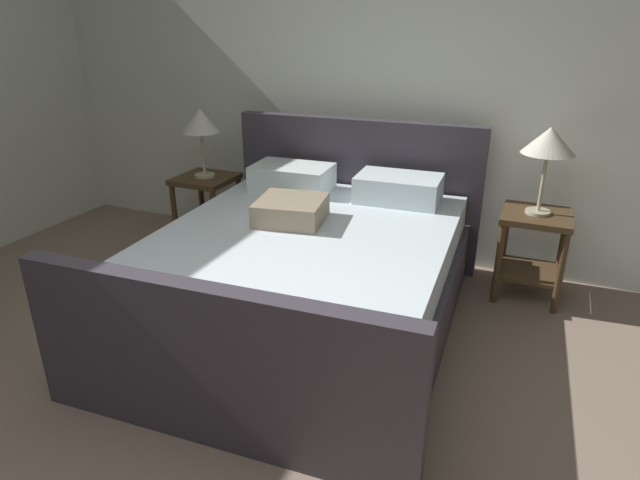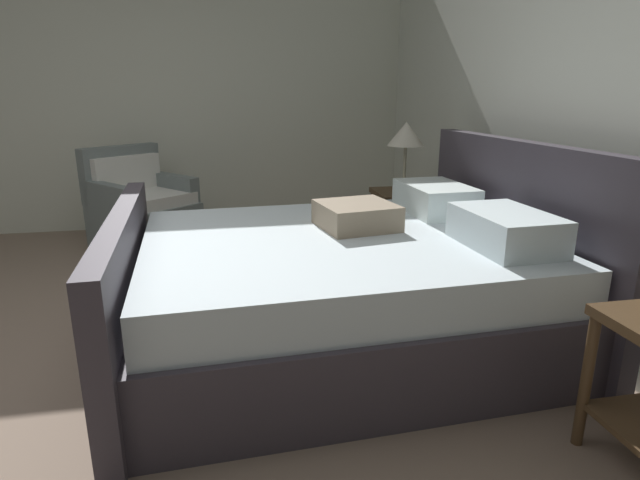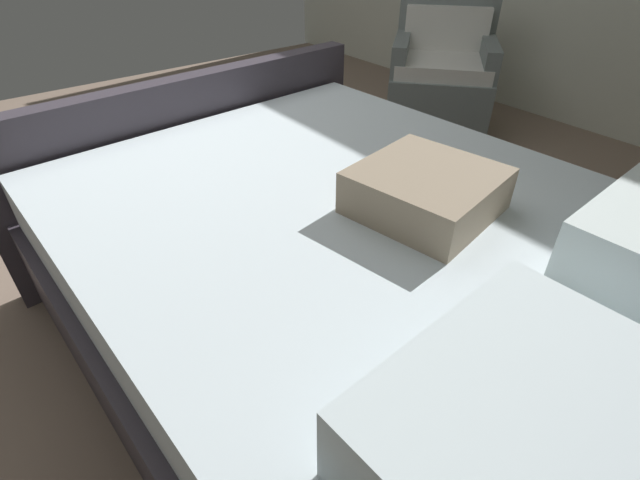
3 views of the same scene
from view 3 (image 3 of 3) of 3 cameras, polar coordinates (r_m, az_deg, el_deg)
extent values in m
cube|color=gray|center=(2.82, -17.20, 3.70)|extent=(5.94, 5.32, 0.02)
cube|color=#3C363F|center=(1.78, 3.86, -7.47)|extent=(1.85, 2.16, 0.40)
cube|color=#3C363F|center=(2.42, -14.57, 9.74)|extent=(1.87, 0.19, 0.80)
cube|color=silver|center=(1.58, 4.30, 0.73)|extent=(1.76, 2.10, 0.22)
cube|color=silver|center=(0.91, 22.33, -19.56)|extent=(0.58, 0.39, 0.18)
cube|color=gray|center=(1.50, 12.83, 5.89)|extent=(0.46, 0.46, 0.14)
cube|color=slate|center=(3.83, 14.20, 16.43)|extent=(1.01, 1.01, 0.42)
cube|color=silver|center=(3.76, 14.81, 20.15)|extent=(0.93, 0.93, 0.10)
cube|color=slate|center=(4.02, 15.23, 23.88)|extent=(0.55, 0.63, 0.48)
cube|color=silver|center=(3.93, 15.19, 23.29)|extent=(0.47, 0.53, 0.36)
cube|color=slate|center=(3.74, 9.90, 21.65)|extent=(0.56, 0.49, 0.22)
cube|color=slate|center=(3.77, 19.93, 20.27)|extent=(0.56, 0.49, 0.22)
camera|label=1|loc=(3.68, -53.30, 30.50)|focal=30.67mm
camera|label=2|loc=(2.32, -86.85, 1.11)|focal=29.29mm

